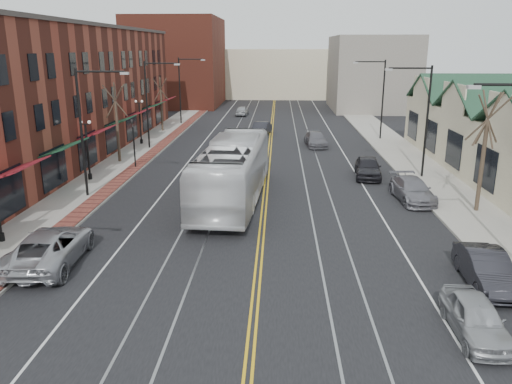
# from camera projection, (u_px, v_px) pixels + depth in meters

# --- Properties ---
(ground) EXTENTS (160.00, 160.00, 0.00)m
(ground) POSITION_uv_depth(u_px,v_px,m) (251.00, 342.00, 16.49)
(ground) COLOR black
(ground) RESTS_ON ground
(sidewalk_left) EXTENTS (4.00, 120.00, 0.15)m
(sidewalk_left) POSITION_uv_depth(u_px,v_px,m) (101.00, 180.00, 36.17)
(sidewalk_left) COLOR gray
(sidewalk_left) RESTS_ON ground
(sidewalk_right) EXTENTS (4.00, 120.00, 0.15)m
(sidewalk_right) POSITION_uv_depth(u_px,v_px,m) (437.00, 184.00, 35.13)
(sidewalk_right) COLOR gray
(sidewalk_right) RESTS_ON ground
(building_left) EXTENTS (10.00, 50.00, 11.00)m
(building_left) POSITION_uv_depth(u_px,v_px,m) (42.00, 95.00, 41.67)
(building_left) COLOR maroon
(building_left) RESTS_ON ground
(backdrop_left) EXTENTS (14.00, 18.00, 14.00)m
(backdrop_left) POSITION_uv_depth(u_px,v_px,m) (178.00, 62.00, 82.37)
(backdrop_left) COLOR maroon
(backdrop_left) RESTS_ON ground
(backdrop_mid) EXTENTS (22.00, 14.00, 9.00)m
(backdrop_mid) POSITION_uv_depth(u_px,v_px,m) (275.00, 73.00, 96.76)
(backdrop_mid) COLOR beige
(backdrop_mid) RESTS_ON ground
(backdrop_right) EXTENTS (12.00, 16.00, 11.00)m
(backdrop_right) POSITION_uv_depth(u_px,v_px,m) (371.00, 73.00, 76.64)
(backdrop_right) COLOR slate
(backdrop_right) RESTS_ON ground
(streetlight_l_1) EXTENTS (3.33, 0.25, 8.00)m
(streetlight_l_1) POSITION_uv_depth(u_px,v_px,m) (87.00, 120.00, 30.91)
(streetlight_l_1) COLOR black
(streetlight_l_1) RESTS_ON sidewalk_left
(streetlight_l_2) EXTENTS (3.33, 0.25, 8.00)m
(streetlight_l_2) POSITION_uv_depth(u_px,v_px,m) (151.00, 96.00, 46.26)
(streetlight_l_2) COLOR black
(streetlight_l_2) RESTS_ON sidewalk_left
(streetlight_l_3) EXTENTS (3.33, 0.25, 8.00)m
(streetlight_l_3) POSITION_uv_depth(u_px,v_px,m) (183.00, 84.00, 61.60)
(streetlight_l_3) COLOR black
(streetlight_l_3) RESTS_ON sidewalk_left
(streetlight_r_1) EXTENTS (3.33, 0.25, 8.00)m
(streetlight_r_1) POSITION_uv_depth(u_px,v_px,m) (422.00, 110.00, 35.70)
(streetlight_r_1) COLOR black
(streetlight_r_1) RESTS_ON sidewalk_right
(streetlight_r_2) EXTENTS (3.33, 0.25, 8.00)m
(streetlight_r_2) POSITION_uv_depth(u_px,v_px,m) (379.00, 91.00, 51.05)
(streetlight_r_2) COLOR black
(streetlight_r_2) RESTS_ON sidewalk_right
(lamppost_l_2) EXTENTS (0.84, 0.28, 4.27)m
(lamppost_l_2) POSITION_uv_depth(u_px,v_px,m) (88.00, 151.00, 35.61)
(lamppost_l_2) COLOR black
(lamppost_l_2) RESTS_ON sidewalk_left
(lamppost_l_3) EXTENTS (0.84, 0.28, 4.27)m
(lamppost_l_3) POSITION_uv_depth(u_px,v_px,m) (140.00, 123.00, 49.04)
(lamppost_l_3) COLOR black
(lamppost_l_3) RESTS_ON sidewalk_left
(tree_left_near) EXTENTS (1.78, 1.37, 6.48)m
(tree_left_near) POSITION_uv_depth(u_px,v_px,m) (117.00, 121.00, 40.99)
(tree_left_near) COLOR #382B21
(tree_left_near) RESTS_ON sidewalk_left
(tree_left_far) EXTENTS (1.66, 1.28, 6.02)m
(tree_left_far) POSITION_uv_depth(u_px,v_px,m) (161.00, 103.00, 56.40)
(tree_left_far) COLOR #382B21
(tree_left_far) RESTS_ON sidewalk_left
(tree_right_mid) EXTENTS (1.90, 1.46, 6.93)m
(tree_right_mid) POSITION_uv_depth(u_px,v_px,m) (484.00, 150.00, 28.32)
(tree_right_mid) COLOR #382B21
(tree_right_mid) RESTS_ON sidewalk_right
(manhole_far) EXTENTS (0.60, 0.60, 0.02)m
(manhole_far) POSITION_uv_depth(u_px,v_px,m) (34.00, 241.00, 24.60)
(manhole_far) COLOR #592D19
(manhole_far) RESTS_ON sidewalk_left
(traffic_signal) EXTENTS (0.18, 0.15, 3.80)m
(traffic_signal) POSITION_uv_depth(u_px,v_px,m) (134.00, 140.00, 39.31)
(traffic_signal) COLOR black
(traffic_signal) RESTS_ON sidewalk_left
(transit_bus) EXTENTS (4.08, 13.98, 3.85)m
(transit_bus) POSITION_uv_depth(u_px,v_px,m) (233.00, 171.00, 31.17)
(transit_bus) COLOR white
(transit_bus) RESTS_ON ground
(parked_suv) EXTENTS (3.02, 5.94, 1.61)m
(parked_suv) POSITION_uv_depth(u_px,v_px,m) (50.00, 247.00, 22.18)
(parked_suv) COLOR #A1A2A8
(parked_suv) RESTS_ON ground
(parked_car_a) EXTENTS (1.59, 3.89, 1.32)m
(parked_car_a) POSITION_uv_depth(u_px,v_px,m) (476.00, 318.00, 16.69)
(parked_car_a) COLOR #9EA0A4
(parked_car_a) RESTS_ON ground
(parked_car_b) EXTENTS (1.75, 4.46, 1.45)m
(parked_car_b) POSITION_uv_depth(u_px,v_px,m) (486.00, 269.00, 20.21)
(parked_car_b) COLOR #232329
(parked_car_b) RESTS_ON ground
(parked_car_c) EXTENTS (2.34, 5.01, 1.41)m
(parked_car_c) POSITION_uv_depth(u_px,v_px,m) (412.00, 190.00, 31.45)
(parked_car_c) COLOR slate
(parked_car_c) RESTS_ON ground
(parked_car_d) EXTENTS (2.29, 4.70, 1.55)m
(parked_car_d) POSITION_uv_depth(u_px,v_px,m) (368.00, 167.00, 37.09)
(parked_car_d) COLOR black
(parked_car_d) RESTS_ON ground
(distant_car_left) EXTENTS (2.12, 4.64, 1.48)m
(distant_car_left) POSITION_uv_depth(u_px,v_px,m) (262.00, 128.00, 55.37)
(distant_car_left) COLOR #222228
(distant_car_left) RESTS_ON ground
(distant_car_right) EXTENTS (2.27, 4.80, 1.35)m
(distant_car_right) POSITION_uv_depth(u_px,v_px,m) (316.00, 139.00, 48.84)
(distant_car_right) COLOR slate
(distant_car_right) RESTS_ON ground
(distant_car_far) EXTENTS (1.76, 4.02, 1.35)m
(distant_car_far) POSITION_uv_depth(u_px,v_px,m) (242.00, 111.00, 70.85)
(distant_car_far) COLOR #A2A5A9
(distant_car_far) RESTS_ON ground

